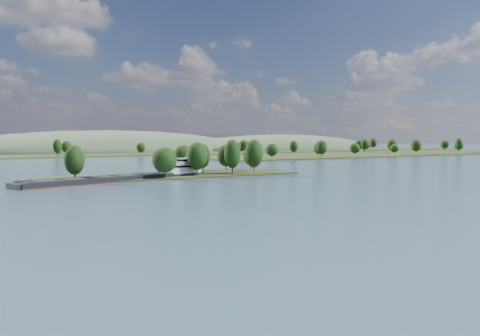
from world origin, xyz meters
TOP-DOWN VIEW (x-y plane):
  - ground at (0.00, 120.00)m, footprint 1800.00×1800.00m
  - tree_island at (6.94, 178.86)m, footprint 100.00×33.63m
  - right_bank at (231.88, 299.49)m, footprint 320.00×90.00m
  - back_shoreline at (8.02, 399.83)m, footprint 900.00×60.00m
  - hill_east at (260.00, 470.00)m, footprint 260.00×140.00m
  - hill_west at (60.00, 500.00)m, footprint 320.00×160.00m
  - cargo_barge at (-19.45, 171.16)m, footprint 70.75×27.05m

SIDE VIEW (x-z plane):
  - ground at x=0.00m, z-range 0.00..0.00m
  - hill_east at x=260.00m, z-range -18.00..18.00m
  - hill_west at x=60.00m, z-range -22.00..22.00m
  - back_shoreline at x=8.02m, z-range -6.57..7.80m
  - right_bank at x=231.88m, z-range -6.49..8.55m
  - cargo_barge at x=-19.45m, z-range -3.60..6.02m
  - tree_island at x=6.94m, z-range -2.94..11.97m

